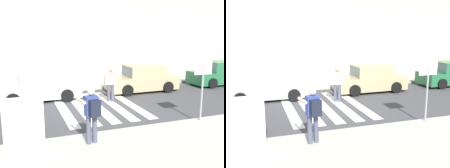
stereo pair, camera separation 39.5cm
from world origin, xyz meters
TOP-DOWN VIEW (x-y plane):
  - ground_plane at (0.00, 0.00)m, footprint 120.00×120.00m
  - sidewalk_far at (0.00, 6.00)m, footprint 60.00×4.80m
  - building_facade_far at (0.00, 10.40)m, footprint 56.00×4.00m
  - crosswalk_stripe_0 at (-1.60, 0.20)m, footprint 0.44×5.20m
  - crosswalk_stripe_1 at (-0.80, 0.20)m, footprint 0.44×5.20m
  - crosswalk_stripe_2 at (0.00, 0.20)m, footprint 0.44×5.20m
  - crosswalk_stripe_3 at (0.80, 0.20)m, footprint 0.44×5.20m
  - crosswalk_stripe_4 at (1.60, 0.20)m, footprint 0.44×5.20m
  - stop_sign at (3.02, -3.40)m, footprint 0.76×0.08m
  - photographer_with_backpack at (-1.47, -4.05)m, footprint 0.67×0.90m
  - pedestrian_crossing at (0.87, 0.73)m, footprint 0.55×0.35m
  - parked_car_silver at (-2.40, 2.30)m, footprint 4.10×1.92m
  - parked_car_tan at (3.42, 2.30)m, footprint 4.10×1.92m
  - parked_car_green at (9.14, 2.30)m, footprint 4.10×1.92m
  - advertising_board at (-3.40, -3.99)m, footprint 1.10×0.12m

SIDE VIEW (x-z plane):
  - ground_plane at x=0.00m, z-range 0.00..0.00m
  - crosswalk_stripe_0 at x=-1.60m, z-range 0.00..0.01m
  - crosswalk_stripe_1 at x=-0.80m, z-range 0.00..0.01m
  - crosswalk_stripe_2 at x=0.00m, z-range 0.00..0.01m
  - crosswalk_stripe_3 at x=0.80m, z-range 0.00..0.01m
  - crosswalk_stripe_4 at x=1.60m, z-range 0.00..0.01m
  - sidewalk_far at x=0.00m, z-range 0.00..0.14m
  - parked_car_silver at x=-2.40m, z-range -0.05..1.50m
  - parked_car_tan at x=3.42m, z-range -0.05..1.50m
  - parked_car_green at x=9.14m, z-range -0.05..1.50m
  - advertising_board at x=-3.40m, z-range 0.14..1.74m
  - pedestrian_crossing at x=0.87m, z-range 0.11..1.84m
  - photographer_with_backpack at x=-1.47m, z-range 0.31..2.03m
  - stop_sign at x=3.02m, z-range 0.72..3.24m
  - building_facade_far at x=0.00m, z-range 0.00..6.84m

